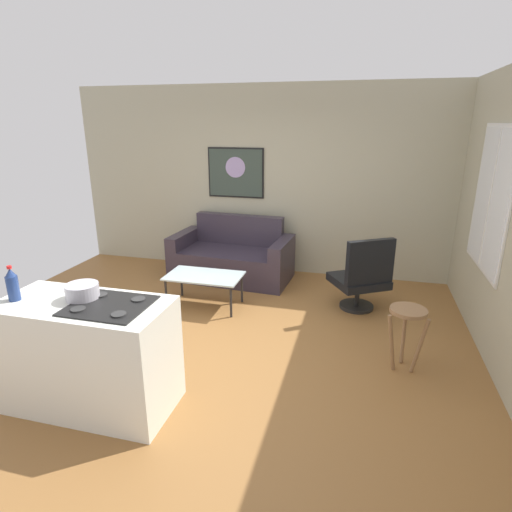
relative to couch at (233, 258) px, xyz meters
name	(u,v)px	position (x,y,z in m)	size (l,w,h in m)	color
ground	(226,343)	(0.52, -1.90, -0.32)	(6.40, 6.40, 0.04)	olive
back_wall	(275,182)	(0.52, 0.53, 1.10)	(6.40, 0.05, 2.80)	#AEAA8F
right_wall	(512,223)	(3.15, -1.60, 1.10)	(0.05, 6.40, 2.80)	#AEA98D
couch	(233,258)	(0.00, 0.00, 0.00)	(1.80, 0.99, 0.90)	#322A38
coffee_table	(204,278)	(-0.03, -1.08, 0.08)	(0.95, 0.55, 0.42)	silver
armchair	(362,277)	(1.90, -0.72, 0.14)	(0.82, 0.82, 0.96)	black
bar_stool	(407,322)	(2.33, -1.95, 0.19)	(0.38, 0.38, 0.62)	#8D6644
kitchen_counter	(89,354)	(-0.22, -3.16, 0.16)	(1.36, 0.66, 0.94)	white
soda_bottle	(12,285)	(-0.76, -3.24, 0.75)	(0.09, 0.09, 0.29)	navy
mixing_bowl	(82,292)	(-0.25, -3.09, 0.68)	(0.26, 0.26, 0.13)	silver
wall_painting	(236,173)	(-0.08, 0.48, 1.22)	(0.88, 0.03, 0.76)	black
window	(491,199)	(3.11, -1.00, 1.21)	(0.03, 1.25, 1.49)	silver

